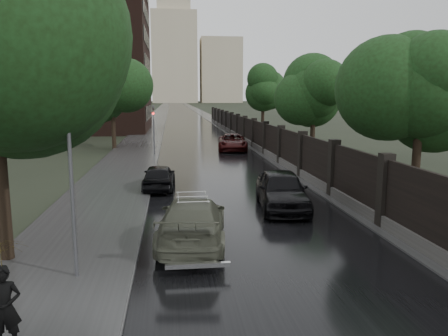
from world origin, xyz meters
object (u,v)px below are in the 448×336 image
(traffic_light, at_px, (154,126))
(tree_left_far, at_px, (112,90))
(tree_right_c, at_px, (263,94))
(car_right_far, at_px, (232,142))
(lamp_post, at_px, (71,179))
(volga_sedan, at_px, (193,221))
(tree_right_a, at_px, (421,90))
(car_right_near, at_px, (282,190))
(pedestrian_umbrella, at_px, (1,263))
(hatchback_left, at_px, (159,177))
(tree_right_b, at_px, (314,92))

(traffic_light, bearing_deg, tree_left_far, 126.47)
(tree_right_c, bearing_deg, traffic_light, -128.18)
(car_right_far, bearing_deg, lamp_post, -100.96)
(lamp_post, height_order, car_right_far, lamp_post)
(tree_right_c, distance_m, volga_sedan, 37.44)
(tree_left_far, height_order, tree_right_a, tree_left_far)
(traffic_light, xyz_separation_m, car_right_near, (5.90, -17.00, -1.58))
(tree_left_far, distance_m, traffic_light, 6.84)
(tree_left_far, height_order, lamp_post, tree_left_far)
(tree_right_a, bearing_deg, traffic_light, 124.77)
(traffic_light, relative_size, pedestrian_umbrella, 1.64)
(lamp_post, height_order, hatchback_left, lamp_post)
(tree_right_a, relative_size, pedestrian_umbrella, 2.87)
(tree_right_a, height_order, traffic_light, tree_right_a)
(car_right_far, bearing_deg, hatchback_left, -105.63)
(tree_right_a, xyz_separation_m, tree_right_c, (0.00, 32.00, 0.00))
(car_right_far, xyz_separation_m, pedestrian_umbrella, (-8.27, -29.68, 1.06))
(volga_sedan, height_order, pedestrian_umbrella, pedestrian_umbrella)
(tree_right_c, bearing_deg, tree_right_b, -90.00)
(hatchback_left, height_order, car_right_near, car_right_near)
(traffic_light, bearing_deg, car_right_far, 24.31)
(tree_left_far, xyz_separation_m, tree_right_b, (15.50, -8.00, -0.29))
(tree_right_a, distance_m, tree_right_b, 14.00)
(tree_left_far, xyz_separation_m, lamp_post, (2.60, -28.50, -2.57))
(lamp_post, relative_size, pedestrian_umbrella, 2.09)
(tree_left_far, distance_m, volga_sedan, 26.88)
(tree_right_a, bearing_deg, car_right_near, -179.94)
(traffic_light, distance_m, car_right_near, 18.07)
(volga_sedan, height_order, hatchback_left, volga_sedan)
(pedestrian_umbrella, bearing_deg, hatchback_left, 77.57)
(tree_right_a, distance_m, lamp_post, 14.62)
(tree_left_far, bearing_deg, tree_right_b, -27.30)
(pedestrian_umbrella, bearing_deg, car_right_near, 49.04)
(traffic_light, distance_m, pedestrian_umbrella, 26.75)
(volga_sedan, distance_m, car_right_near, 5.51)
(lamp_post, relative_size, volga_sedan, 1.00)
(tree_right_a, height_order, tree_right_c, same)
(traffic_light, bearing_deg, tree_right_a, -55.23)
(tree_right_b, distance_m, traffic_light, 12.44)
(tree_right_b, height_order, lamp_post, tree_right_b)
(traffic_light, relative_size, hatchback_left, 1.04)
(tree_left_far, distance_m, lamp_post, 28.73)
(tree_left_far, height_order, tree_right_b, tree_left_far)
(tree_right_a, relative_size, tree_right_c, 1.00)
(tree_left_far, relative_size, car_right_far, 1.42)
(car_right_far, bearing_deg, traffic_light, -150.40)
(traffic_light, bearing_deg, pedestrian_umbrella, -93.55)
(tree_left_far, relative_size, pedestrian_umbrella, 3.02)
(tree_right_c, xyz_separation_m, lamp_post, (-12.90, -38.50, -2.28))
(tree_left_far, bearing_deg, traffic_light, -53.53)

